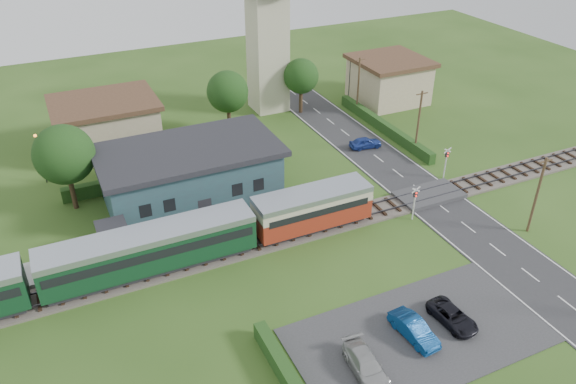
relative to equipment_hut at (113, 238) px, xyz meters
name	(u,v)px	position (x,y,z in m)	size (l,w,h in m)	color
ground	(346,235)	(18.00, -5.20, -1.75)	(120.00, 120.00, 0.00)	#2D4C19
railway_track	(335,222)	(18.00, -3.20, -1.64)	(76.00, 3.20, 0.49)	#4C443D
road	(442,207)	(28.00, -5.20, -1.72)	(6.00, 70.00, 0.05)	#28282B
car_park	(418,335)	(16.50, -17.20, -1.71)	(17.00, 9.00, 0.08)	#333335
crossing_deck	(429,195)	(28.00, -3.20, -1.52)	(6.20, 3.40, 0.45)	#333335
platform	(213,229)	(8.00, 0.00, -1.52)	(30.00, 3.00, 0.45)	gray
equipment_hut	(113,238)	(0.00, 0.00, 0.00)	(2.30, 2.30, 2.55)	#BDB699
station_building	(190,174)	(8.00, 5.79, 0.95)	(16.00, 9.00, 5.30)	#2B535B
train	(106,260)	(-1.02, -3.20, 0.43)	(43.20, 2.90, 3.40)	#232328
church_tower	(267,26)	(23.00, 22.80, 8.48)	(6.00, 6.00, 17.60)	#BDB699
house_west	(107,124)	(3.00, 19.80, 1.04)	(10.80, 8.80, 5.50)	tan
house_east	(389,79)	(38.00, 18.80, 1.05)	(8.80, 8.80, 5.50)	tan
hedge_carpark	(288,378)	(7.00, -17.20, -1.15)	(0.80, 9.00, 1.20)	#193814
hedge_roadside	(384,127)	(32.20, 10.80, -1.15)	(0.80, 18.00, 1.20)	#193814
hedge_station	(179,171)	(8.00, 10.30, -1.10)	(22.00, 0.80, 1.30)	#193814
tree_a	(64,155)	(-2.00, 8.80, 3.63)	(5.20, 5.20, 8.00)	#332316
tree_b	(228,92)	(16.00, 17.80, 3.27)	(4.60, 4.60, 7.34)	#332316
tree_c	(301,76)	(26.00, 19.80, 2.91)	(4.20, 4.20, 6.78)	#332316
utility_pole_b	(537,194)	(32.20, -11.20, 1.88)	(1.40, 0.22, 7.00)	#473321
utility_pole_c	(418,122)	(32.20, 4.80, 1.88)	(1.40, 0.22, 7.00)	#473321
utility_pole_d	(358,85)	(32.20, 16.80, 1.88)	(1.40, 0.22, 7.00)	#473321
crossing_signal_near	(415,199)	(24.40, -5.61, 0.39)	(0.84, 0.28, 3.28)	silver
crossing_signal_far	(446,158)	(31.60, -0.81, 0.39)	(0.84, 0.28, 3.28)	silver
streetlamp_west	(40,154)	(-4.00, 14.80, 1.29)	(0.30, 0.30, 5.15)	#3F3F47
streetlamp_east	(350,75)	(34.00, 21.80, 1.29)	(0.30, 0.30, 5.15)	#3F3F47
car_on_road	(365,143)	(28.04, 8.05, -1.10)	(1.41, 3.50, 1.19)	#233B94
car_park_blue	(414,329)	(16.11, -17.17, -1.02)	(1.37, 3.93, 1.29)	navy
car_park_silver	(366,365)	(11.67, -18.41, -1.05)	(1.74, 4.28, 1.24)	#A8A8A8
car_park_dark	(453,316)	(19.28, -17.20, -1.13)	(1.77, 3.84, 1.07)	black
pedestrian_near	(283,199)	(14.74, 0.34, -0.42)	(0.64, 0.42, 1.76)	gray
pedestrian_far	(160,236)	(3.47, -0.72, -0.37)	(0.90, 0.70, 1.85)	gray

